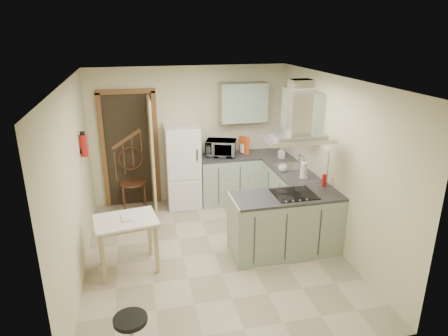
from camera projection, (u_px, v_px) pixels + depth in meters
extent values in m
plane|color=#B6A58D|center=(214.00, 253.00, 5.85)|extent=(4.20, 4.20, 0.00)
plane|color=silver|center=(212.00, 80.00, 5.02)|extent=(4.20, 4.20, 0.00)
plane|color=beige|center=(190.00, 135.00, 7.36)|extent=(3.60, 0.00, 3.60)
plane|color=beige|center=(74.00, 184.00, 5.05)|extent=(0.00, 4.20, 4.20)
plane|color=beige|center=(334.00, 164.00, 5.82)|extent=(0.00, 4.20, 4.20)
cube|color=brown|center=(130.00, 150.00, 7.17)|extent=(1.10, 0.12, 2.10)
cube|color=white|center=(183.00, 167.00, 7.21)|extent=(0.60, 0.60, 1.50)
cube|color=#9EB2A0|center=(229.00, 178.00, 7.49)|extent=(1.08, 0.60, 0.90)
cube|color=#9EB2A0|center=(284.00, 188.00, 7.05)|extent=(0.60, 1.95, 0.90)
cube|color=beige|center=(240.00, 137.00, 7.59)|extent=(1.68, 0.02, 0.50)
cube|color=#9EB2A0|center=(243.00, 102.00, 7.20)|extent=(0.85, 0.35, 0.70)
cube|color=#9EB2A0|center=(302.00, 112.00, 6.36)|extent=(0.35, 0.90, 0.70)
cube|color=#9EB2A0|center=(286.00, 224.00, 5.75)|extent=(1.55, 0.65, 0.90)
cube|color=black|center=(294.00, 194.00, 5.62)|extent=(0.58, 0.50, 0.01)
cube|color=silver|center=(298.00, 138.00, 5.35)|extent=(0.90, 0.55, 0.10)
cube|color=silver|center=(289.00, 167.00, 6.74)|extent=(0.45, 0.40, 0.01)
cylinder|color=#B2140F|center=(84.00, 146.00, 5.80)|extent=(0.10, 0.10, 0.32)
cube|color=tan|center=(128.00, 244.00, 5.36)|extent=(0.88, 0.71, 0.75)
cube|color=#4F2E1A|center=(133.00, 183.00, 7.10)|extent=(0.49, 0.49, 1.03)
cylinder|color=black|center=(132.00, 336.00, 3.97)|extent=(0.42, 0.42, 0.45)
imported|color=black|center=(221.00, 148.00, 7.28)|extent=(0.62, 0.52, 0.29)
cylinder|color=white|center=(244.00, 148.00, 7.45)|extent=(0.14, 0.14, 0.20)
cube|color=#E0531A|center=(244.00, 145.00, 7.43)|extent=(0.15, 0.22, 0.31)
imported|color=#A2A4AD|center=(282.00, 153.00, 7.16)|extent=(0.10, 0.10, 0.21)
cylinder|color=silver|center=(304.00, 170.00, 6.20)|extent=(0.11, 0.11, 0.26)
imported|color=silver|center=(283.00, 168.00, 6.51)|extent=(0.15, 0.15, 0.11)
cylinder|color=#B41B0F|center=(324.00, 180.00, 5.89)|extent=(0.08, 0.08, 0.19)
imported|color=brown|center=(121.00, 216.00, 5.21)|extent=(0.17, 0.22, 0.09)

